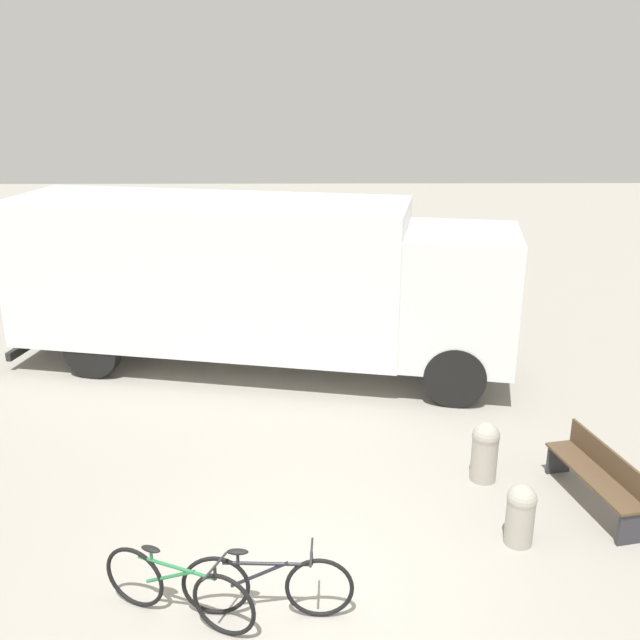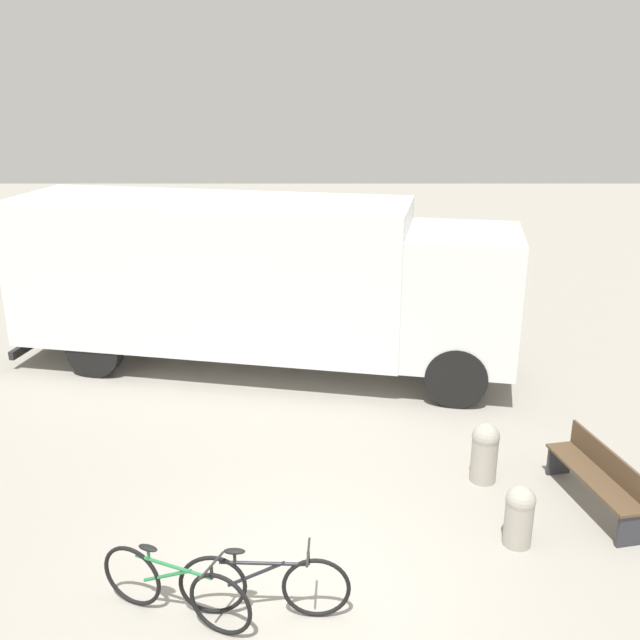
# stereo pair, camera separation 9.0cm
# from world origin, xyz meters

# --- Properties ---
(ground_plane) EXTENTS (60.00, 60.00, 0.00)m
(ground_plane) POSITION_xyz_m (0.00, 0.00, 0.00)
(ground_plane) COLOR gray
(delivery_truck) EXTENTS (9.35, 3.91, 3.14)m
(delivery_truck) POSITION_xyz_m (-0.99, 6.19, 1.76)
(delivery_truck) COLOR white
(delivery_truck) RESTS_ON ground
(park_bench) EXTENTS (0.74, 1.77, 0.79)m
(park_bench) POSITION_xyz_m (3.73, 1.59, 0.44)
(park_bench) COLOR brown
(park_bench) RESTS_ON ground
(bicycle_near) EXTENTS (1.62, 0.74, 0.79)m
(bicycle_near) POSITION_xyz_m (-1.25, -0.40, 0.37)
(bicycle_near) COLOR black
(bicycle_near) RESTS_ON ground
(bicycle_middle) EXTENTS (1.75, 0.44, 0.79)m
(bicycle_middle) POSITION_xyz_m (-0.36, -0.35, 0.37)
(bicycle_middle) COLOR black
(bicycle_middle) RESTS_ON ground
(bollard_near_bench) EXTENTS (0.35, 0.35, 0.77)m
(bollard_near_bench) POSITION_xyz_m (2.52, 0.82, 0.41)
(bollard_near_bench) COLOR #9E998C
(bollard_near_bench) RESTS_ON ground
(bollard_far_bench) EXTENTS (0.37, 0.37, 0.84)m
(bollard_far_bench) POSITION_xyz_m (2.42, 2.21, 0.46)
(bollard_far_bench) COLOR #9E998C
(bollard_far_bench) RESTS_ON ground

